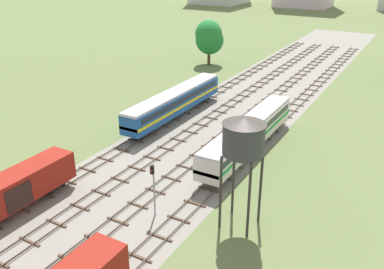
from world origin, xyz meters
name	(u,v)px	position (x,y,z in m)	size (l,w,h in m)	color
ground_plane	(217,127)	(0.00, 56.00, 0.00)	(480.00, 480.00, 0.00)	#5B6B3D
ballast_bed	(217,127)	(0.00, 56.00, 0.00)	(17.84, 176.00, 0.01)	gray
track_far_left	(178,115)	(-6.92, 57.00, 0.14)	(2.40, 126.00, 0.29)	#47382D
track_left	(206,121)	(-2.31, 57.00, 0.14)	(2.40, 126.00, 0.29)	#47382D
track_centre_left	(235,127)	(2.31, 57.00, 0.14)	(2.40, 126.00, 0.29)	#47382D
track_centre	(266,134)	(6.92, 57.00, 0.14)	(2.40, 126.00, 0.29)	#47382D
freight_boxcar_far_left_near	(9,192)	(-6.91, 27.54, 2.45)	(2.87, 14.00, 3.60)	maroon
passenger_coach_centre_mid	(249,133)	(6.92, 50.72, 2.61)	(2.96, 22.00, 3.80)	beige
passenger_coach_far_left_midfar	(175,101)	(-6.92, 56.12, 2.61)	(2.96, 22.00, 3.80)	#194C8C
water_tower	(244,138)	(11.96, 36.72, 8.45)	(3.68, 3.68, 10.23)	#2D2826
signal_post_nearest	(153,184)	(4.61, 34.04, 3.38)	(0.28, 0.47, 5.32)	gray
lineside_tree_0	(209,34)	(-17.31, 86.24, 6.72)	(5.66, 5.66, 9.56)	#4C331E
lineside_tree_1	(210,40)	(-17.38, 86.88, 5.27)	(5.99, 5.99, 8.27)	#4C331E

